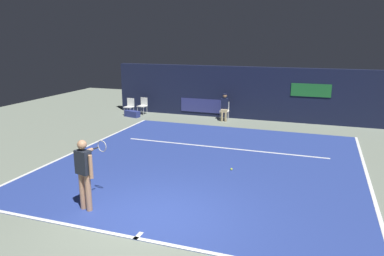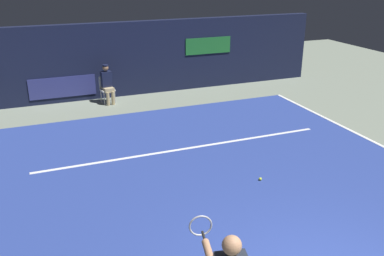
% 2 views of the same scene
% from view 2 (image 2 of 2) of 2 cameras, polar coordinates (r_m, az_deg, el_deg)
% --- Properties ---
extents(ground_plane, '(28.85, 28.85, 0.00)m').
position_cam_2_polar(ground_plane, '(9.44, 3.03, -6.89)').
color(ground_plane, gray).
extents(court_surface, '(9.73, 10.03, 0.01)m').
position_cam_2_polar(court_surface, '(9.44, 3.03, -6.86)').
color(court_surface, navy).
rests_on(court_surface, ground).
extents(line_sideline_left, '(0.10, 10.03, 0.01)m').
position_cam_2_polar(line_sideline_left, '(12.08, 24.34, -2.28)').
color(line_sideline_left, white).
rests_on(line_sideline_left, court_surface).
extents(line_service, '(7.59, 0.10, 0.01)m').
position_cam_2_polar(line_service, '(10.89, -0.78, -2.79)').
color(line_service, white).
rests_on(line_service, court_surface).
extents(back_wall, '(14.31, 0.33, 2.60)m').
position_cam_2_polar(back_wall, '(15.41, -8.00, 9.21)').
color(back_wall, '#141933').
rests_on(back_wall, ground).
extents(line_judge_on_chair, '(0.49, 0.57, 1.32)m').
position_cam_2_polar(line_judge_on_chair, '(14.61, -11.34, 5.88)').
color(line_judge_on_chair, white).
rests_on(line_judge_on_chair, ground).
extents(tennis_ball, '(0.07, 0.07, 0.07)m').
position_cam_2_polar(tennis_ball, '(9.46, 9.17, -6.78)').
color(tennis_ball, '#CCE033').
rests_on(tennis_ball, court_surface).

